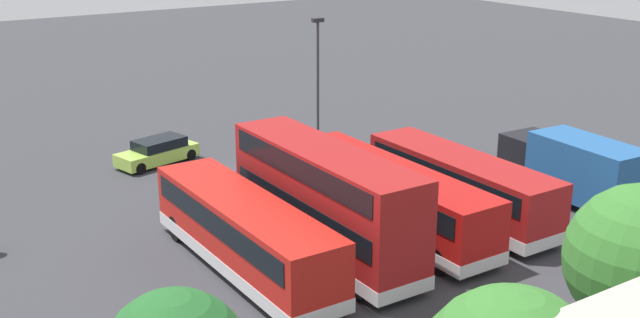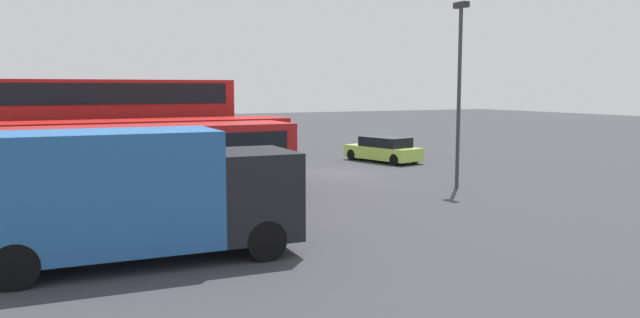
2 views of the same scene
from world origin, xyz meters
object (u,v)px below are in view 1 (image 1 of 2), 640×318
car_hatchback_silver (158,152)px  lamp_post_tall (318,73)px  bus_single_deck_fourth (245,232)px  bus_single_deck_second (389,195)px  bus_single_deck_near_end (460,184)px  bus_double_decker_third (325,199)px  box_truck_blue (573,167)px

car_hatchback_silver → lamp_post_tall: bearing=166.6°
bus_single_deck_fourth → lamp_post_tall: size_ratio=1.47×
bus_single_deck_second → lamp_post_tall: size_ratio=1.55×
bus_single_deck_near_end → bus_double_decker_third: 7.45m
bus_single_deck_second → lamp_post_tall: (-4.21, -12.24, 2.89)m
car_hatchback_silver → bus_single_deck_near_end: bearing=119.8°
bus_single_deck_fourth → box_truck_blue: size_ratio=1.48×
bus_double_decker_third → box_truck_blue: (-13.54, 1.35, -0.74)m
bus_single_deck_second → box_truck_blue: (-9.74, 1.94, 0.08)m
box_truck_blue → lamp_post_tall: lamp_post_tall is taller
bus_single_deck_second → box_truck_blue: bearing=168.7°
box_truck_blue → lamp_post_tall: 15.48m
bus_single_deck_second → bus_double_decker_third: (3.80, 0.59, 0.82)m
bus_single_deck_fourth → box_truck_blue: bearing=173.9°
bus_single_deck_near_end → bus_double_decker_third: size_ratio=0.97×
bus_single_deck_second → bus_single_deck_fourth: (7.23, 0.12, -0.00)m
bus_double_decker_third → car_hatchback_silver: (1.24, -15.04, -1.75)m
bus_single_deck_near_end → lamp_post_tall: bearing=-92.7°
bus_single_deck_fourth → bus_single_deck_near_end: bearing=177.3°
bus_single_deck_near_end → box_truck_blue: (-6.13, 1.30, 0.09)m
bus_double_decker_third → bus_single_deck_second: bearing=-171.2°
bus_single_deck_near_end → car_hatchback_silver: size_ratio=2.14×
bus_single_deck_near_end → lamp_post_tall: 13.22m
bus_single_deck_second → box_truck_blue: box_truck_blue is taller
bus_single_deck_fourth → car_hatchback_silver: (-2.20, -14.57, -0.92)m
bus_single_deck_fourth → car_hatchback_silver: bus_single_deck_fourth is taller
lamp_post_tall → bus_single_deck_near_end: bearing=87.3°
bus_single_deck_second → car_hatchback_silver: 15.33m
bus_single_deck_second → bus_single_deck_fourth: 7.23m
bus_single_deck_fourth → lamp_post_tall: lamp_post_tall is taller
bus_single_deck_second → lamp_post_tall: 13.27m
box_truck_blue → lamp_post_tall: size_ratio=0.99×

